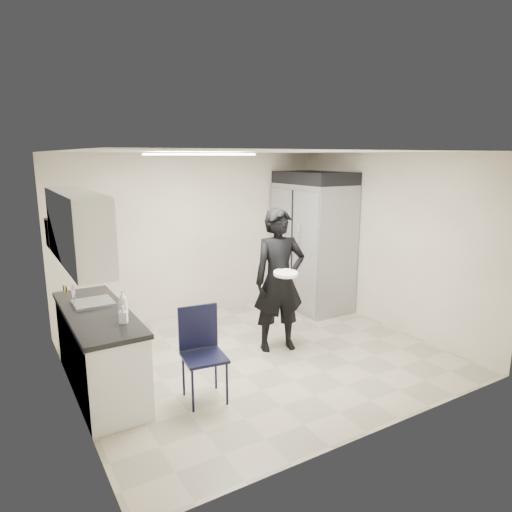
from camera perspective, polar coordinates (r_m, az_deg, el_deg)
floor at (r=6.09m, az=0.40°, el=-12.36°), size 4.50×4.50×0.00m
ceiling at (r=5.53m, az=0.44°, el=12.90°), size 4.50×4.50×0.00m
back_wall at (r=7.42m, az=-7.63°, el=2.59°), size 4.50×0.00×4.50m
left_wall at (r=4.93m, az=-22.59°, el=-3.28°), size 0.00×4.00×4.00m
right_wall at (r=7.08m, az=16.19°, el=1.73°), size 0.00×4.00×4.00m
ceiling_panel at (r=5.61m, az=-7.12°, el=12.50°), size 1.20×0.60×0.02m
lower_counter at (r=5.44m, az=-18.97°, el=-11.25°), size 0.60×1.90×0.86m
countertop at (r=5.28m, az=-19.32°, el=-6.71°), size 0.64×1.95×0.05m
sink at (r=5.53m, az=-19.64°, el=-6.07°), size 0.42×0.40×0.14m
faucet at (r=5.45m, az=-21.81°, el=-4.83°), size 0.02×0.02×0.24m
upper_cabinets at (r=5.04m, az=-21.46°, el=3.26°), size 0.35×1.80×0.75m
towel_dispenser at (r=6.19m, az=-23.72°, el=2.70°), size 0.22×0.30×0.35m
notice_sticker_left at (r=5.05m, az=-22.62°, el=-3.88°), size 0.00×0.12×0.07m
notice_sticker_right at (r=5.25m, az=-22.91°, el=-3.75°), size 0.00×0.12×0.07m
commercial_fridge at (r=7.77m, az=7.09°, el=1.17°), size 0.80×1.35×2.10m
fridge_compressor at (r=7.63m, az=7.32°, el=9.67°), size 0.80×1.35×0.20m
folding_chair at (r=4.92m, az=-6.49°, el=-12.49°), size 0.48×0.48×0.97m
man_tuxedo at (r=6.01m, az=2.92°, el=-3.08°), size 0.79×0.63×1.90m
bucket_lid at (r=5.74m, az=3.73°, el=-2.20°), size 0.38×0.38×0.04m
soap_bottle_a at (r=5.02m, az=-16.31°, el=-5.60°), size 0.14×0.14×0.26m
soap_bottle_b at (r=4.80m, az=-16.27°, el=-7.01°), size 0.11×0.11×0.18m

